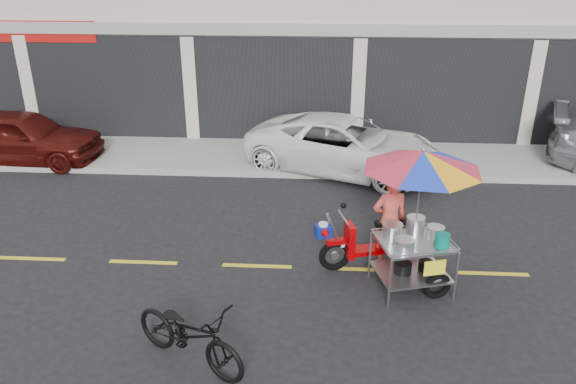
# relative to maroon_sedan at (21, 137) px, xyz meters

# --- Properties ---
(ground) EXTENTS (90.00, 90.00, 0.00)m
(ground) POSITION_rel_maroon_sedan_xyz_m (8.47, -4.70, -0.67)
(ground) COLOR black
(sidewalk) EXTENTS (45.00, 3.00, 0.15)m
(sidewalk) POSITION_rel_maroon_sedan_xyz_m (8.47, 0.80, -0.60)
(sidewalk) COLOR gray
(sidewalk) RESTS_ON ground
(centerline) EXTENTS (42.00, 0.10, 0.01)m
(centerline) POSITION_rel_maroon_sedan_xyz_m (8.47, -4.70, -0.67)
(centerline) COLOR gold
(centerline) RESTS_ON ground
(maroon_sedan) EXTENTS (3.99, 1.70, 1.35)m
(maroon_sedan) POSITION_rel_maroon_sedan_xyz_m (0.00, 0.00, 0.00)
(maroon_sedan) COLOR #3F0C09
(maroon_sedan) RESTS_ON ground
(white_pickup) EXTENTS (5.21, 3.71, 1.32)m
(white_pickup) POSITION_rel_maroon_sedan_xyz_m (8.10, -0.11, -0.01)
(white_pickup) COLOR white
(white_pickup) RESTS_ON ground
(near_bicycle) EXTENTS (1.87, 1.45, 0.95)m
(near_bicycle) POSITION_rel_maroon_sedan_xyz_m (5.88, -7.19, -0.20)
(near_bicycle) COLOR black
(near_bicycle) RESTS_ON ground
(food_vendor_rig) EXTENTS (2.70, 2.23, 2.37)m
(food_vendor_rig) POSITION_rel_maroon_sedan_xyz_m (8.90, -4.91, 0.82)
(food_vendor_rig) COLOR black
(food_vendor_rig) RESTS_ON ground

